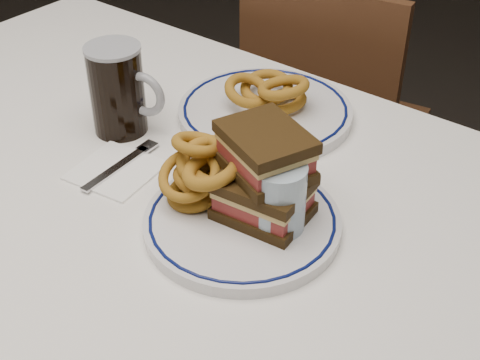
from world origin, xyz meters
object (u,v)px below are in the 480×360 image
Objects in this scene: beer_mug at (119,89)px; main_plate at (242,222)px; chair_far at (329,121)px; reuben_sandwich at (265,175)px; far_plate at (265,111)px.

main_plate is at bearing -13.71° from beer_mug.
main_plate is (0.30, -0.74, 0.30)m from chair_far.
reuben_sandwich reaches higher than main_plate.
far_plate is (-0.15, 0.26, 0.00)m from main_plate.
main_plate is at bearing -115.10° from reuben_sandwich.
beer_mug is 0.50× the size of far_plate.
beer_mug is 0.25m from far_plate.
far_plate is (0.14, -0.48, 0.30)m from chair_far.
reuben_sandwich reaches higher than chair_far.
chair_far is 5.57× the size of beer_mug.
chair_far is at bearing 113.56° from reuben_sandwich.
reuben_sandwich is at bearing -53.96° from far_plate.
main_plate is 0.08m from reuben_sandwich.
reuben_sandwich is 0.33m from beer_mug.
far_plate is at bearing 47.71° from beer_mug.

